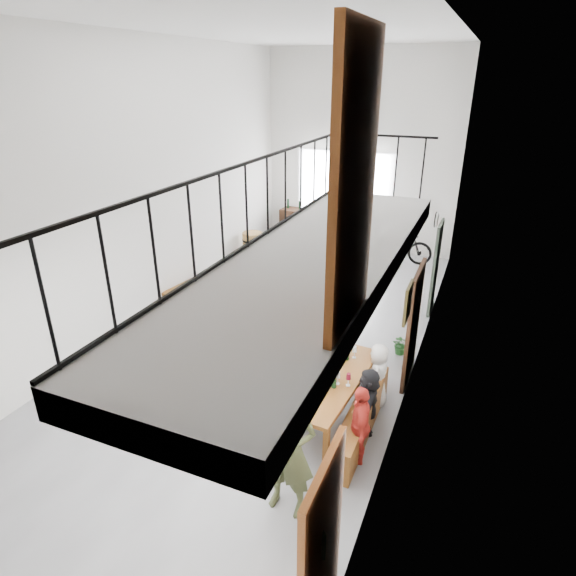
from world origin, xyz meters
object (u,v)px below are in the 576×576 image
at_px(host_standing, 288,447).
at_px(bicycle_near, 397,244).
at_px(serving_counter, 312,229).
at_px(tasting_table, 329,382).
at_px(side_bench, 190,291).
at_px(bench_inner, 293,398).
at_px(oak_barrel, 253,247).

bearing_deg(host_standing, bicycle_near, 95.26).
xyz_separation_m(serving_counter, bicycle_near, (2.65, -0.41, -0.02)).
bearing_deg(serving_counter, tasting_table, -62.03).
bearing_deg(tasting_table, side_bench, 151.57).
distance_m(tasting_table, host_standing, 1.69).
distance_m(tasting_table, bench_inner, 0.77).
height_order(serving_counter, bicycle_near, serving_counter).
distance_m(tasting_table, side_bench, 5.19).
relative_size(oak_barrel, serving_counter, 0.41).
height_order(bench_inner, bicycle_near, bicycle_near).
bearing_deg(bicycle_near, host_standing, -177.82).
bearing_deg(tasting_table, oak_barrel, 130.92).
bearing_deg(bicycle_near, tasting_table, -177.58).
bearing_deg(host_standing, serving_counter, 110.81).
xyz_separation_m(bench_inner, oak_barrel, (-3.54, 5.64, 0.19)).
bearing_deg(oak_barrel, bench_inner, -57.87).
distance_m(bench_inner, bicycle_near, 7.14).
bearing_deg(side_bench, oak_barrel, 86.39).
distance_m(side_bench, bicycle_near, 5.84).
bearing_deg(tasting_table, bicycle_near, 98.36).
bearing_deg(side_bench, bicycle_near, 48.21).
relative_size(oak_barrel, host_standing, 0.44).
bearing_deg(side_bench, host_standing, -45.98).
height_order(oak_barrel, serving_counter, serving_counter).
distance_m(bench_inner, host_standing, 1.98).
bearing_deg(bench_inner, oak_barrel, 130.66).
xyz_separation_m(serving_counter, host_standing, (3.13, -9.28, 0.39)).
relative_size(tasting_table, bicycle_near, 1.13).
height_order(oak_barrel, host_standing, host_standing).
xyz_separation_m(bench_inner, side_bench, (-3.72, 2.78, -0.01)).
bearing_deg(bench_inner, tasting_table, 2.43).
relative_size(side_bench, host_standing, 0.80).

